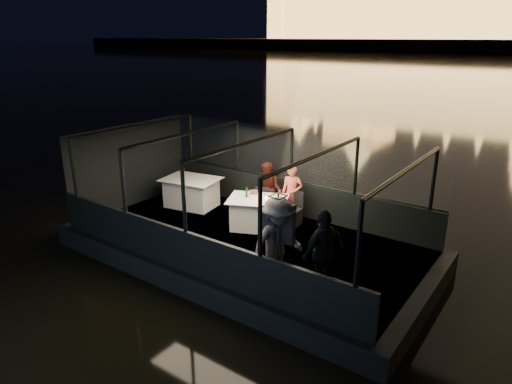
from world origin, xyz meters
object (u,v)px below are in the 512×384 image
Objects in this scene: chair_port_left at (259,203)px; wine_bottle at (247,191)px; person_woman_coral at (292,193)px; passenger_dark at (324,251)px; passenger_stripe at (277,246)px; chair_port_right at (293,208)px; dining_table_central at (258,213)px; dining_table_aft at (192,193)px; coat_stand at (277,242)px; person_man_maroon at (268,189)px.

chair_port_left is 3.03× the size of wine_bottle.
person_woman_coral is 3.52m from passenger_dark.
passenger_stripe is at bearing -48.37° from passenger_dark.
dining_table_central is at bearing -135.86° from chair_port_right.
dining_table_aft is 1.03× the size of person_woman_coral.
chair_port_right is (3.00, 0.52, 0.06)m from dining_table_aft.
chair_port_left is (-0.30, 0.46, 0.06)m from dining_table_central.
dining_table_central is 2.90m from passenger_stripe.
dining_table_aft is 0.82× the size of coat_stand.
dining_table_aft is at bearing 167.19° from chair_port_left.
person_man_maroon is 3.67m from passenger_stripe.
chair_port_left is 0.99× the size of chair_port_right.
wine_bottle is (-2.24, 2.04, 0.06)m from passenger_stripe.
dining_table_central is at bearing -79.66° from person_man_maroon.
person_woman_coral is 1.01× the size of person_man_maroon.
coat_stand is at bearing -59.66° from person_man_maroon.
passenger_dark reaches higher than wine_bottle.
dining_table_aft is (-2.40, 0.17, 0.00)m from dining_table_central.
passenger_stripe reaches higher than person_man_maroon.
coat_stand is 0.08m from passenger_stripe.
passenger_stripe is 3.03m from wine_bottle.
passenger_dark is at bearing 17.97° from coat_stand.
person_man_maroon is at bearing 161.57° from person_woman_coral.
person_man_maroon reaches higher than chair_port_right.
passenger_dark is at bearing -57.12° from chair_port_left.
chair_port_right is at bearing -6.27° from chair_port_left.
wine_bottle is (-3.04, 1.73, 0.06)m from passenger_dark.
passenger_dark is (5.13, -1.96, 0.47)m from dining_table_aft.
person_man_maroon reaches higher than chair_port_left.
person_man_maroon is at bearing 86.75° from wine_bottle.
chair_port_left is at bearing -172.46° from person_woman_coral.
wine_bottle is at bearing -145.11° from chair_port_right.
dining_table_central is 0.55m from chair_port_left.
dining_table_central is at bearing -138.88° from person_woman_coral.
passenger_stripe is (2.19, -2.94, 0.10)m from person_man_maroon.
passenger_dark is (2.29, -2.67, 0.10)m from person_woman_coral.
passenger_dark is (0.79, 0.32, 0.00)m from passenger_stripe.
person_woman_coral reaches higher than dining_table_central.
passenger_dark is (3.03, -2.24, 0.40)m from chair_port_left.
chair_port_right is at bearing 48.92° from dining_table_central.
wine_bottle is at bearing -99.81° from passenger_dark.
person_woman_coral is (-0.16, 0.20, 0.30)m from chair_port_right.
coat_stand is at bearing -52.20° from passenger_dark.
coat_stand is at bearing -69.26° from chair_port_right.
dining_table_aft is 2.18m from wine_bottle.
coat_stand reaches higher than dining_table_central.
coat_stand is 2.98m from wine_bottle.
person_woman_coral is at bearing -2.46° from person_man_maroon.
chair_port_right is (0.60, 0.69, 0.06)m from dining_table_central.
person_man_maroon is at bearing 62.27° from chair_port_left.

